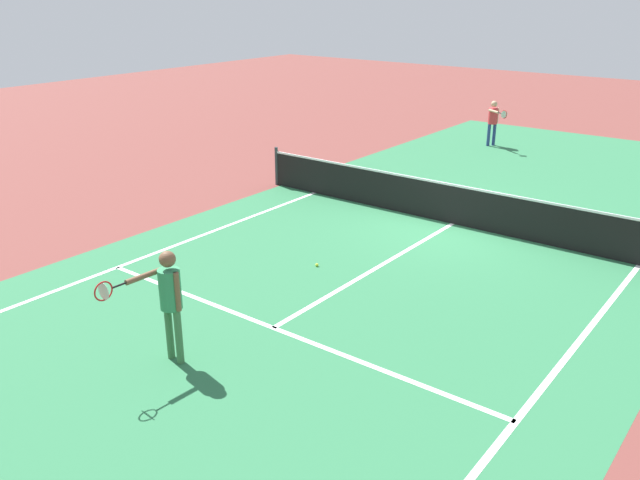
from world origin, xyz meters
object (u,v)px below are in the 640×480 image
net (454,204)px  tennis_ball_mid_court (317,265)px  player_near (169,294)px  player_far (493,118)px

net → tennis_ball_mid_court: net is taller
player_near → player_far: (-2.17, 16.31, -0.14)m
player_far → tennis_ball_mid_court: player_far is taller
tennis_ball_mid_court → player_far: bearing=97.9°
player_near → player_far: player_near is taller
player_far → tennis_ball_mid_court: bearing=-82.1°
net → player_far: player_far is taller
net → player_near: bearing=-93.6°
player_near → tennis_ball_mid_court: bearing=96.7°
tennis_ball_mid_court → player_near: bearing=-83.3°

